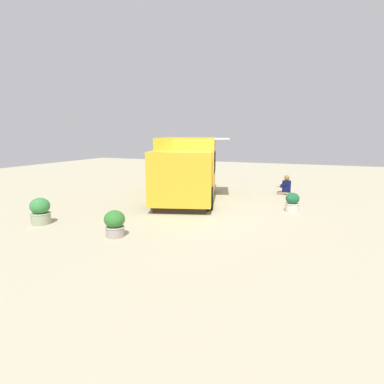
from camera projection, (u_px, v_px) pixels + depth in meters
name	position (u px, v px, depth m)	size (l,w,h in m)	color
ground_plane	(205.00, 208.00, 12.03)	(40.00, 40.00, 0.00)	#B3AB8B
food_truck	(187.00, 170.00, 13.51)	(5.70, 3.71, 2.54)	gold
person_customer	(286.00, 186.00, 14.81)	(0.55, 0.76, 0.88)	#7F6E4D
planter_flowering_near	(40.00, 211.00, 9.91)	(0.59, 0.59, 0.81)	#93A07E
planter_flowering_far	(115.00, 223.00, 8.68)	(0.55, 0.55, 0.72)	#A09188
planter_flowering_side	(292.00, 202.00, 11.52)	(0.50, 0.50, 0.67)	beige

